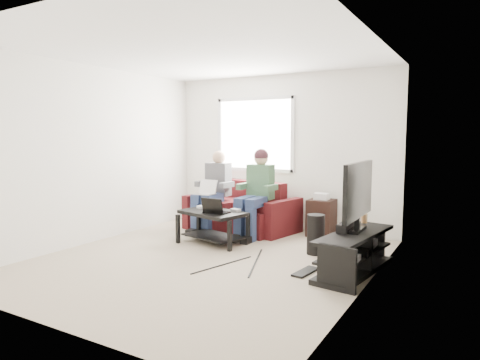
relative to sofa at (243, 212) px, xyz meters
name	(u,v)px	position (x,y,z in m)	size (l,w,h in m)	color
floor	(207,260)	(0.46, -1.75, -0.30)	(4.50, 4.50, 0.00)	tan
ceiling	(205,52)	(0.46, -1.75, 2.30)	(4.50, 4.50, 0.00)	white
wall_back	(281,152)	(0.46, 0.50, 1.00)	(4.50, 4.50, 0.00)	white
wall_front	(46,172)	(0.46, -4.00, 1.00)	(4.50, 4.50, 0.00)	white
wall_left	(95,155)	(-1.54, -1.75, 1.00)	(4.50, 4.50, 0.00)	white
wall_right	(369,164)	(2.46, -1.75, 1.00)	(4.50, 4.50, 0.00)	white
window	(255,134)	(-0.04, 0.48, 1.30)	(1.48, 0.04, 1.28)	white
sofa	(243,212)	(0.00, 0.00, 0.00)	(1.88, 1.09, 0.81)	#481217
person_left	(213,187)	(-0.40, -0.29, 0.42)	(0.40, 0.71, 1.33)	navy
person_right	(257,187)	(0.40, -0.27, 0.48)	(0.40, 0.71, 1.37)	navy
laptop_silver	(205,191)	(-0.40, -0.53, 0.40)	(0.32, 0.22, 0.24)	silver
coffee_table	(213,220)	(0.06, -1.00, 0.05)	(1.06, 0.79, 0.48)	black
laptop_black	(217,205)	(0.18, -1.08, 0.29)	(0.34, 0.24, 0.24)	black
controller_a	(202,207)	(-0.22, -0.88, 0.19)	(0.14, 0.09, 0.04)	silver
controller_b	(214,208)	(-0.04, -0.82, 0.19)	(0.14, 0.09, 0.04)	black
controller_c	(236,210)	(0.36, -0.85, 0.19)	(0.14, 0.09, 0.04)	gray
tv_stand	(354,255)	(2.23, -1.32, -0.09)	(0.61, 1.46, 0.47)	black
tv	(358,192)	(2.23, -1.22, 0.62)	(0.12, 1.10, 0.81)	black
soundbar	(347,226)	(2.11, -1.22, 0.22)	(0.12, 0.50, 0.10)	black
drink_cup	(364,218)	(2.18, -0.69, 0.23)	(0.08, 0.08, 0.12)	#A67847
console_white	(345,257)	(2.23, -1.72, -0.02)	(0.30, 0.22, 0.06)	silver
console_grey	(361,242)	(2.23, -1.02, -0.01)	(0.34, 0.26, 0.08)	gray
console_black	(353,249)	(2.23, -1.37, -0.02)	(0.38, 0.30, 0.07)	black
subwoofer	(316,234)	(1.57, -0.80, -0.04)	(0.24, 0.24, 0.54)	black
keyboard_floor	(306,272)	(1.75, -1.61, -0.29)	(0.14, 0.43, 0.02)	black
end_table	(321,217)	(1.29, 0.24, 0.00)	(0.39, 0.39, 0.68)	black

